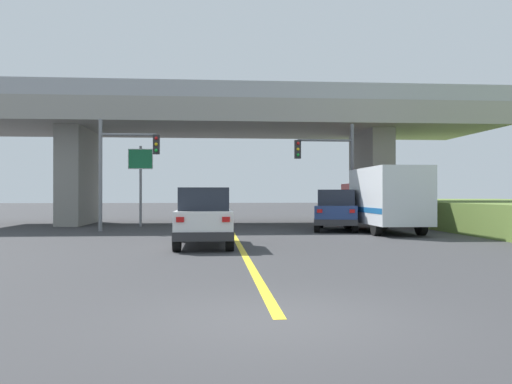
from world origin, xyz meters
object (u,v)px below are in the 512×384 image
suv_lead (204,217)px  traffic_signal_farside (121,161)px  suv_crossing (337,210)px  traffic_signal_nearside (333,164)px  box_truck (384,199)px  highway_sign (141,168)px

suv_lead → traffic_signal_farside: bearing=116.9°
suv_crossing → traffic_signal_farside: bearing=-168.1°
suv_lead → traffic_signal_nearside: 11.48m
traffic_signal_nearside → traffic_signal_farside: bearing=-175.0°
suv_lead → suv_crossing: size_ratio=0.97×
traffic_signal_nearside → traffic_signal_farside: 10.75m
box_truck → traffic_signal_nearside: size_ratio=1.36×
traffic_signal_farside → highway_sign: size_ratio=1.22×
suv_lead → box_truck: box_truck is taller
traffic_signal_farside → highway_sign: (0.49, 3.67, -0.20)m
box_truck → traffic_signal_farside: (-12.54, 1.89, 1.84)m
traffic_signal_nearside → highway_sign: (-10.22, 2.74, -0.16)m
highway_sign → box_truck: bearing=-24.8°
suv_crossing → highway_sign: highway_sign is taller
suv_lead → traffic_signal_nearside: traffic_signal_nearside is taller
traffic_signal_nearside → highway_sign: traffic_signal_nearside is taller
suv_lead → highway_sign: bearing=107.2°
traffic_signal_farside → suv_lead: bearing=-63.1°
suv_lead → highway_sign: (-3.67, 11.85, 2.23)m
suv_lead → suv_crossing: same height
traffic_signal_farside → highway_sign: bearing=82.4°
suv_lead → highway_sign: 12.61m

